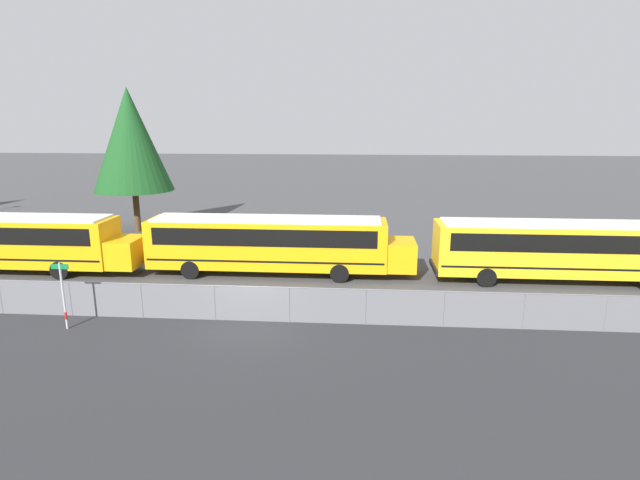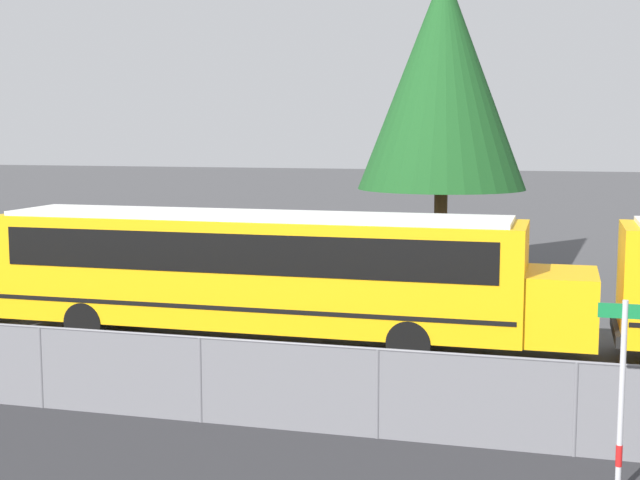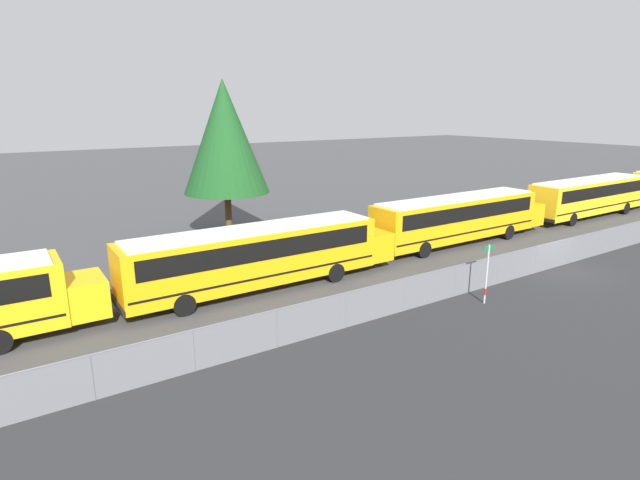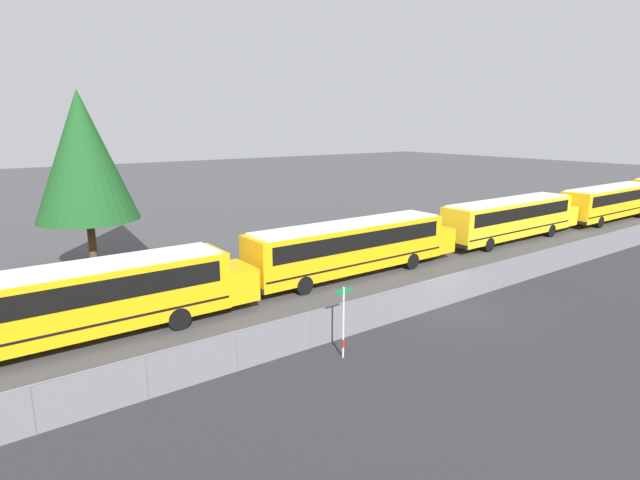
# 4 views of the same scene
# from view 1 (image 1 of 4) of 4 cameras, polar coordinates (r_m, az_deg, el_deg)

# --- Properties ---
(ground_plane) EXTENTS (200.00, 200.00, 0.00)m
(ground_plane) POSITION_cam_1_polar(r_m,az_deg,el_deg) (20.84, -7.74, -9.15)
(ground_plane) COLOR #424244
(road_strip) EXTENTS (147.47, 12.00, 0.01)m
(road_strip) POSITION_cam_1_polar(r_m,az_deg,el_deg) (15.66, -12.48, -17.54)
(road_strip) COLOR #2B2B2D
(road_strip) RESTS_ON ground_plane
(fence) EXTENTS (113.54, 0.07, 1.50)m
(fence) POSITION_cam_1_polar(r_m,az_deg,el_deg) (20.56, -7.81, -7.17)
(fence) COLOR #9EA0A5
(fence) RESTS_ON ground_plane
(school_bus_2) EXTENTS (14.01, 2.46, 3.05)m
(school_bus_2) POSITION_cam_1_polar(r_m,az_deg,el_deg) (31.51, -32.31, 0.11)
(school_bus_2) COLOR #EDA80F
(school_bus_2) RESTS_ON ground_plane
(school_bus_3) EXTENTS (14.01, 2.46, 3.05)m
(school_bus_3) POSITION_cam_1_polar(r_m,az_deg,el_deg) (26.26, -5.39, -0.12)
(school_bus_3) COLOR #EDA80F
(school_bus_3) RESTS_ON ground_plane
(school_bus_4) EXTENTS (14.01, 2.46, 3.05)m
(school_bus_4) POSITION_cam_1_polar(r_m,az_deg,el_deg) (27.84, 26.45, -0.72)
(school_bus_4) COLOR yellow
(school_bus_4) RESTS_ON ground_plane
(street_sign) EXTENTS (0.70, 0.09, 2.71)m
(street_sign) POSITION_cam_1_polar(r_m,az_deg,el_deg) (21.81, -27.29, -5.52)
(street_sign) COLOR #B7B7BC
(street_sign) RESTS_ON ground_plane
(tree_0) EXTENTS (5.54, 5.54, 10.23)m
(tree_0) POSITION_cam_1_polar(r_m,az_deg,el_deg) (38.27, -20.83, 10.64)
(tree_0) COLOR #51381E
(tree_0) RESTS_ON ground_plane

